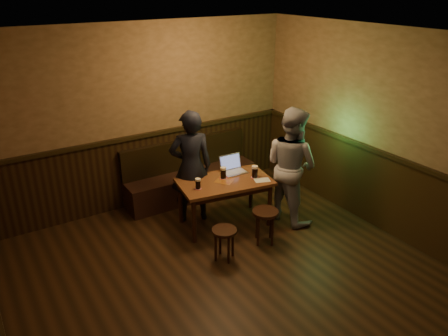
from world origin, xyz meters
TOP-DOWN VIEW (x-y plane):
  - room at (0.00, 0.22)m, footprint 5.04×6.04m
  - bench at (0.64, 2.75)m, footprint 2.20×0.50m
  - pub_table at (0.64, 1.69)m, footprint 1.41×0.94m
  - stool_left at (0.16, 0.95)m, footprint 0.35×0.35m
  - stool_right at (0.83, 0.98)m, footprint 0.43×0.43m
  - pint_left at (0.19, 1.66)m, footprint 0.10×0.10m
  - pint_mid at (0.66, 1.77)m, footprint 0.11×0.11m
  - pint_right at (1.06, 1.55)m, footprint 0.12×0.12m
  - laptop at (0.90, 1.89)m, footprint 0.36×0.29m
  - menu at (1.09, 1.41)m, footprint 0.26×0.22m
  - person_suit at (0.30, 2.08)m, footprint 0.71×0.58m
  - person_grey at (1.54, 1.33)m, footprint 0.76×0.92m

SIDE VIEW (x-z plane):
  - bench at x=0.64m, z-range -0.16..0.79m
  - stool_left at x=0.16m, z-range 0.13..0.56m
  - stool_right at x=0.83m, z-range 0.14..0.62m
  - pub_table at x=0.64m, z-range 0.26..0.96m
  - menu at x=1.09m, z-range 0.70..0.70m
  - laptop at x=0.90m, z-range 0.64..0.89m
  - pint_left at x=0.19m, z-range 0.70..0.85m
  - pint_mid at x=0.66m, z-range 0.70..0.87m
  - pint_right at x=1.06m, z-range 0.70..0.88m
  - person_suit at x=0.30m, z-range 0.00..1.69m
  - person_grey at x=1.54m, z-range 0.00..1.72m
  - room at x=0.00m, z-range -0.22..2.62m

